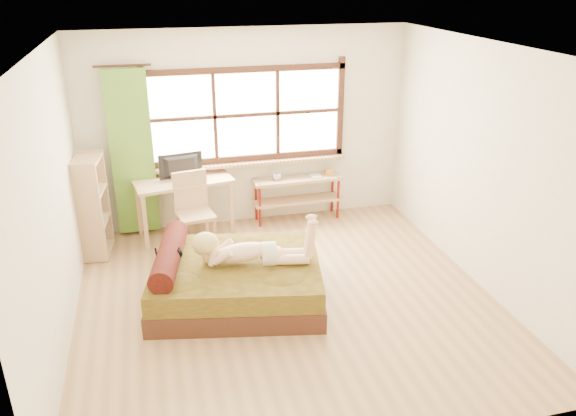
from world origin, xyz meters
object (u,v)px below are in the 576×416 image
object	(u,v)px
desk	(184,187)
pipe_shelf	(298,189)
chair	(193,206)
bed	(233,279)
kitten	(167,256)
bookshelf	(92,206)
woman	(250,240)

from	to	relation	value
desk	pipe_shelf	size ratio (longest dim) A/B	1.06
desk	chair	size ratio (longest dim) A/B	1.36
bed	pipe_shelf	xyz separation A→B (m)	(1.26, 1.91, 0.22)
bed	desk	distance (m)	1.88
kitten	desk	distance (m)	1.74
bed	pipe_shelf	bearing A→B (deg)	67.87
desk	pipe_shelf	distance (m)	1.64
pipe_shelf	desk	bearing A→B (deg)	-176.59
pipe_shelf	bookshelf	bearing A→B (deg)	-172.23
bed	bookshelf	bearing A→B (deg)	146.55
chair	bookshelf	world-z (taller)	bookshelf
chair	bookshelf	size ratio (longest dim) A/B	0.77
bookshelf	chair	bearing A→B (deg)	3.61
woman	kitten	size ratio (longest dim) A/B	4.67
bed	woman	size ratio (longest dim) A/B	1.62
kitten	chair	size ratio (longest dim) A/B	0.27
desk	chair	bearing A→B (deg)	-86.42
woman	desk	world-z (taller)	woman
chair	woman	bearing A→B (deg)	-82.10
kitten	bookshelf	size ratio (longest dim) A/B	0.21
kitten	woman	bearing A→B (deg)	1.44
bookshelf	kitten	bearing A→B (deg)	-52.76
kitten	desk	size ratio (longest dim) A/B	0.20
pipe_shelf	bookshelf	size ratio (longest dim) A/B	0.99
bed	woman	bearing A→B (deg)	-5.61
bed	bookshelf	size ratio (longest dim) A/B	1.61
bed	kitten	distance (m)	0.75
chair	pipe_shelf	world-z (taller)	chair
kitten	bed	bearing A→B (deg)	3.54
woman	desk	distance (m)	1.94
woman	pipe_shelf	size ratio (longest dim) A/B	1.00
kitten	pipe_shelf	size ratio (longest dim) A/B	0.22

